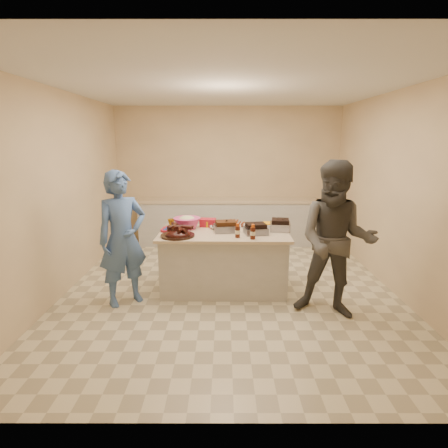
{
  "coord_description": "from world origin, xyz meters",
  "views": [
    {
      "loc": [
        -0.07,
        -4.67,
        2.04
      ],
      "look_at": [
        -0.08,
        -0.03,
        0.93
      ],
      "focal_mm": 28.0,
      "sensor_mm": 36.0,
      "label": 1
    }
  ],
  "objects_px": {
    "roasting_pan": "(280,230)",
    "plastic_cup": "(171,225)",
    "rib_platter": "(178,236)",
    "bbq_bottle_a": "(238,237)",
    "island": "(224,289)",
    "coleslaw_bowl": "(187,228)",
    "mustard_bottle": "(207,227)",
    "guest_blue": "(127,302)",
    "bbq_bottle_b": "(253,239)",
    "guest_gray": "(330,314)"
  },
  "relations": [
    {
      "from": "mustard_bottle",
      "to": "plastic_cup",
      "type": "height_order",
      "value": "mustard_bottle"
    },
    {
      "from": "bbq_bottle_b",
      "to": "plastic_cup",
      "type": "bearing_deg",
      "value": 147.56
    },
    {
      "from": "mustard_bottle",
      "to": "rib_platter",
      "type": "bearing_deg",
      "value": -127.28
    },
    {
      "from": "bbq_bottle_a",
      "to": "bbq_bottle_b",
      "type": "distance_m",
      "value": 0.2
    },
    {
      "from": "roasting_pan",
      "to": "bbq_bottle_a",
      "type": "xyz_separation_m",
      "value": [
        -0.6,
        -0.36,
        0.0
      ]
    },
    {
      "from": "mustard_bottle",
      "to": "guest_gray",
      "type": "relative_size",
      "value": 0.06
    },
    {
      "from": "mustard_bottle",
      "to": "guest_gray",
      "type": "distance_m",
      "value": 2.0
    },
    {
      "from": "coleslaw_bowl",
      "to": "plastic_cup",
      "type": "bearing_deg",
      "value": 144.97
    },
    {
      "from": "bbq_bottle_a",
      "to": "plastic_cup",
      "type": "distance_m",
      "value": 1.15
    },
    {
      "from": "rib_platter",
      "to": "plastic_cup",
      "type": "height_order",
      "value": "rib_platter"
    },
    {
      "from": "bbq_bottle_a",
      "to": "plastic_cup",
      "type": "bearing_deg",
      "value": 145.46
    },
    {
      "from": "rib_platter",
      "to": "bbq_bottle_a",
      "type": "relative_size",
      "value": 2.4
    },
    {
      "from": "bbq_bottle_b",
      "to": "plastic_cup",
      "type": "xyz_separation_m",
      "value": [
        -1.13,
        0.72,
        0.0
      ]
    },
    {
      "from": "rib_platter",
      "to": "guest_gray",
      "type": "relative_size",
      "value": 0.24
    },
    {
      "from": "mustard_bottle",
      "to": "guest_blue",
      "type": "bearing_deg",
      "value": -146.63
    },
    {
      "from": "coleslaw_bowl",
      "to": "plastic_cup",
      "type": "relative_size",
      "value": 3.7
    },
    {
      "from": "mustard_bottle",
      "to": "bbq_bottle_b",
      "type": "bearing_deg",
      "value": -44.96
    },
    {
      "from": "roasting_pan",
      "to": "plastic_cup",
      "type": "distance_m",
      "value": 1.57
    },
    {
      "from": "bbq_bottle_a",
      "to": "plastic_cup",
      "type": "height_order",
      "value": "bbq_bottle_a"
    },
    {
      "from": "island",
      "to": "guest_gray",
      "type": "relative_size",
      "value": 0.95
    },
    {
      "from": "coleslaw_bowl",
      "to": "rib_platter",
      "type": "bearing_deg",
      "value": -100.67
    },
    {
      "from": "island",
      "to": "coleslaw_bowl",
      "type": "xyz_separation_m",
      "value": [
        -0.52,
        0.2,
        0.83
      ]
    },
    {
      "from": "island",
      "to": "mustard_bottle",
      "type": "bearing_deg",
      "value": 133.84
    },
    {
      "from": "rib_platter",
      "to": "island",
      "type": "bearing_deg",
      "value": 19.77
    },
    {
      "from": "coleslaw_bowl",
      "to": "guest_blue",
      "type": "xyz_separation_m",
      "value": [
        -0.74,
        -0.62,
        -0.83
      ]
    },
    {
      "from": "rib_platter",
      "to": "roasting_pan",
      "type": "relative_size",
      "value": 1.63
    },
    {
      "from": "roasting_pan",
      "to": "rib_platter",
      "type": "bearing_deg",
      "value": -159.76
    },
    {
      "from": "bbq_bottle_a",
      "to": "guest_gray",
      "type": "xyz_separation_m",
      "value": [
        1.11,
        -0.46,
        -0.83
      ]
    },
    {
      "from": "roasting_pan",
      "to": "plastic_cup",
      "type": "height_order",
      "value": "roasting_pan"
    },
    {
      "from": "guest_blue",
      "to": "bbq_bottle_a",
      "type": "bearing_deg",
      "value": -30.61
    },
    {
      "from": "plastic_cup",
      "to": "guest_gray",
      "type": "xyz_separation_m",
      "value": [
        2.06,
        -1.11,
        -0.83
      ]
    },
    {
      "from": "mustard_bottle",
      "to": "guest_gray",
      "type": "height_order",
      "value": "mustard_bottle"
    },
    {
      "from": "rib_platter",
      "to": "coleslaw_bowl",
      "type": "xyz_separation_m",
      "value": [
        0.08,
        0.42,
        0.0
      ]
    },
    {
      "from": "bbq_bottle_a",
      "to": "roasting_pan",
      "type": "bearing_deg",
      "value": 30.93
    },
    {
      "from": "island",
      "to": "mustard_bottle",
      "type": "relative_size",
      "value": 15.73
    },
    {
      "from": "plastic_cup",
      "to": "guest_blue",
      "type": "xyz_separation_m",
      "value": [
        -0.49,
        -0.79,
        -0.83
      ]
    },
    {
      "from": "roasting_pan",
      "to": "coleslaw_bowl",
      "type": "bearing_deg",
      "value": -177.31
    },
    {
      "from": "island",
      "to": "guest_gray",
      "type": "distance_m",
      "value": 1.48
    },
    {
      "from": "island",
      "to": "coleslaw_bowl",
      "type": "distance_m",
      "value": 1.0
    },
    {
      "from": "island",
      "to": "plastic_cup",
      "type": "relative_size",
      "value": 17.03
    },
    {
      "from": "coleslaw_bowl",
      "to": "mustard_bottle",
      "type": "bearing_deg",
      "value": 11.14
    },
    {
      "from": "roasting_pan",
      "to": "plastic_cup",
      "type": "bearing_deg",
      "value": 177.17
    },
    {
      "from": "plastic_cup",
      "to": "guest_blue",
      "type": "bearing_deg",
      "value": -121.74
    },
    {
      "from": "island",
      "to": "bbq_bottle_a",
      "type": "xyz_separation_m",
      "value": [
        0.17,
        -0.27,
        0.83
      ]
    },
    {
      "from": "island",
      "to": "coleslaw_bowl",
      "type": "relative_size",
      "value": 4.61
    },
    {
      "from": "mustard_bottle",
      "to": "roasting_pan",
      "type": "bearing_deg",
      "value": -9.63
    },
    {
      "from": "coleslaw_bowl",
      "to": "plastic_cup",
      "type": "xyz_separation_m",
      "value": [
        -0.25,
        0.17,
        0.0
      ]
    },
    {
      "from": "coleslaw_bowl",
      "to": "guest_blue",
      "type": "relative_size",
      "value": 0.22
    },
    {
      "from": "rib_platter",
      "to": "coleslaw_bowl",
      "type": "relative_size",
      "value": 1.17
    },
    {
      "from": "bbq_bottle_b",
      "to": "guest_gray",
      "type": "xyz_separation_m",
      "value": [
        0.92,
        -0.39,
        -0.83
      ]
    }
  ]
}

